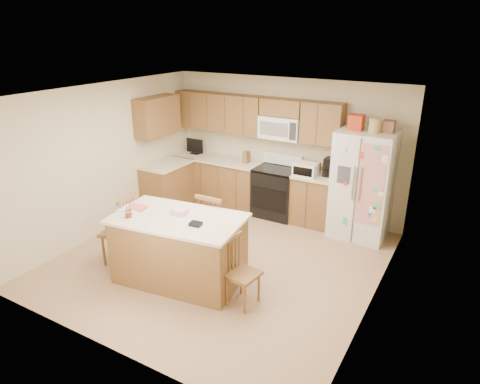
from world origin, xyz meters
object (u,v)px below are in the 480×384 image
Objects in this scene: refrigerator at (363,184)px; windsor_chair_left at (120,231)px; windsor_chair_back at (215,229)px; stove at (276,191)px; island at (179,248)px; windsor_chair_right at (241,273)px.

refrigerator is 3.90m from windsor_chair_left.
windsor_chair_left is 1.00× the size of windsor_chair_back.
windsor_chair_back is (-0.09, -1.95, 0.03)m from stove.
stove is 1.95m from windsor_chair_back.
island is at bearing -124.24° from refrigerator.
windsor_chair_left is 1.40m from windsor_chair_back.
windsor_chair_back is at bearing 80.83° from island.
stove reaches higher than windsor_chair_left.
windsor_chair_back is 1.18m from windsor_chair_right.
island is 1.05m from windsor_chair_left.
refrigerator is at bearing 55.76° from island.
stove is at bearing 106.42° from windsor_chair_right.
windsor_chair_left is at bearing 179.80° from windsor_chair_right.
windsor_chair_back is (0.12, 0.72, 0.02)m from island.
refrigerator is 1.90× the size of windsor_chair_left.
refrigerator is 1.91× the size of windsor_chair_back.
stove is at bearing 177.70° from refrigerator.
stove is at bearing 65.20° from windsor_chair_left.
refrigerator reaches higher than windsor_chair_right.
windsor_chair_back is at bearing 139.02° from windsor_chair_right.
windsor_chair_left reaches higher than island.
stove reaches higher than windsor_chair_right.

